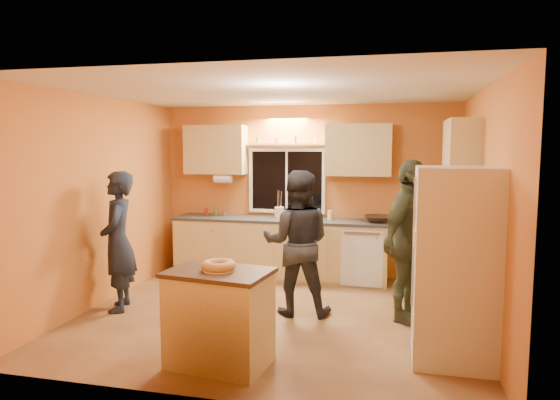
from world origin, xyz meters
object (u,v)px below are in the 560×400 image
(person_center, at_px, (297,243))
(person_right, at_px, (409,241))
(island, at_px, (219,317))
(person_left, at_px, (118,241))
(refrigerator, at_px, (455,265))

(person_center, relative_size, person_right, 0.93)
(island, xyz_separation_m, person_right, (1.68, 1.59, 0.47))
(person_right, bearing_deg, island, 158.36)
(person_left, bearing_deg, refrigerator, 59.25)
(island, bearing_deg, person_left, 153.35)
(island, height_order, person_center, person_center)
(island, distance_m, person_center, 1.64)
(island, bearing_deg, person_center, 83.04)
(refrigerator, distance_m, person_right, 1.08)
(island, distance_m, person_right, 2.36)
(refrigerator, relative_size, person_left, 1.07)
(person_right, bearing_deg, refrigerator, -133.86)
(person_left, height_order, person_center, person_center)
(person_left, bearing_deg, person_center, 77.55)
(person_left, bearing_deg, island, 33.60)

